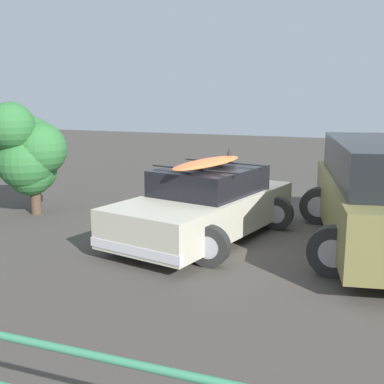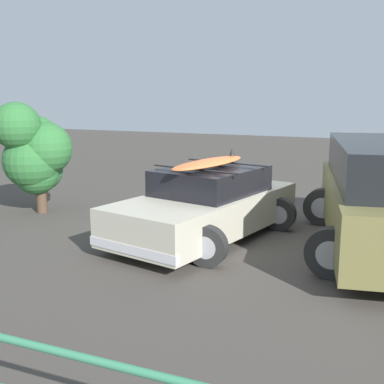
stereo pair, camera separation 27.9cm
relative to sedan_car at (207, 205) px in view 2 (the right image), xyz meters
name	(u,v)px [view 2 (the right image)]	position (x,y,z in m)	size (l,w,h in m)	color
ground_plane	(243,233)	(-0.49, -0.56, -0.62)	(44.00, 44.00, 0.02)	#423D38
sedan_car	(207,205)	(0.00, 0.00, 0.00)	(2.76, 4.22, 1.54)	#B7B29E
bush_near_left	(35,152)	(4.13, -0.26, 0.72)	(1.61, 1.73, 2.40)	#4C3828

